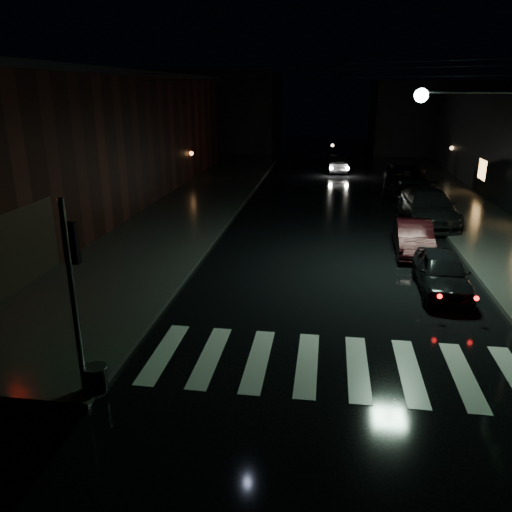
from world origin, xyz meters
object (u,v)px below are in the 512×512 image
at_px(parked_car_b, 413,237).
at_px(parked_car_d, 406,179).
at_px(oncoming_car, 336,164).
at_px(parked_car_a, 442,272).
at_px(parked_car_c, 428,206).

bearing_deg(parked_car_b, parked_car_d, 86.64).
relative_size(parked_car_b, oncoming_car, 0.98).
height_order(parked_car_a, parked_car_c, parked_car_c).
height_order(parked_car_a, parked_car_b, parked_car_a).
relative_size(parked_car_a, parked_car_c, 0.67).
distance_m(parked_car_a, parked_car_c, 9.03).
height_order(parked_car_a, parked_car_d, parked_car_d).
relative_size(parked_car_b, parked_car_c, 0.69).
xyz_separation_m(parked_car_d, oncoming_car, (-4.31, 7.58, -0.16)).
xyz_separation_m(parked_car_a, parked_car_d, (1.10, 16.68, 0.17)).
bearing_deg(oncoming_car, parked_car_a, 92.23).
bearing_deg(parked_car_a, parked_car_c, 84.27).
bearing_deg(parked_car_d, oncoming_car, 124.83).
bearing_deg(parked_car_b, oncoming_car, 101.14).
bearing_deg(parked_car_b, parked_car_c, 77.12).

